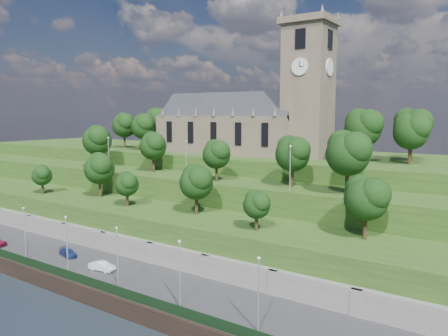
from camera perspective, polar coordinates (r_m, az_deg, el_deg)
The scene contains 16 objects.
ground at distance 63.07m, azimuth -20.40°, elevation -15.20°, with size 320.00×320.00×0.00m, color black.
promenade at distance 66.09m, azimuth -16.10°, elevation -13.05°, with size 160.00×12.00×2.00m, color #2D2D30.
quay_wall at distance 62.64m, azimuth -20.48°, elevation -14.27°, with size 160.00×0.50×2.20m, color black.
fence at distance 62.47m, azimuth -20.04°, elevation -12.85°, with size 160.00×0.10×1.20m, color black.
retaining_wall at distance 69.33m, azimuth -12.29°, elevation -10.65°, with size 160.00×2.10×5.00m.
embankment_lower at distance 73.00m, azimuth -8.86°, elevation -8.44°, with size 160.00×12.00×8.00m, color #264617.
embankment_upper at distance 80.65m, azimuth -3.54°, elevation -5.40°, with size 160.00×10.00×12.00m, color #264617.
hilltop at distance 97.52m, azimuth 4.01°, elevation -2.31°, with size 160.00×32.00×15.00m, color #264617.
church at distance 92.34m, azimuth 3.26°, elevation 6.53°, with size 38.60×12.35×27.60m.
trees_lower at distance 68.99m, azimuth -5.99°, elevation -1.59°, with size 65.90×8.68×8.35m.
trees_upper at distance 76.35m, azimuth -2.12°, elevation 2.86°, with size 60.86×8.76×9.21m.
trees_hilltop at distance 91.13m, azimuth 3.08°, elevation 5.73°, with size 72.01×16.04×9.97m.
lamp_posts_promenade at distance 63.92m, azimuth -19.87°, elevation -8.75°, with size 60.36×0.36×7.71m.
lamp_posts_upper at distance 76.74m, azimuth -4.96°, elevation 1.51°, with size 40.36×0.36×6.82m.
car_middle at distance 63.76m, azimuth -15.65°, elevation -12.22°, with size 1.36×3.91×1.29m, color silver.
car_right at distance 71.30m, azimuth -19.71°, elevation -10.35°, with size 1.61×3.95×1.15m, color navy.
Camera 1 is at (48.14, -33.29, 23.50)m, focal length 35.00 mm.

